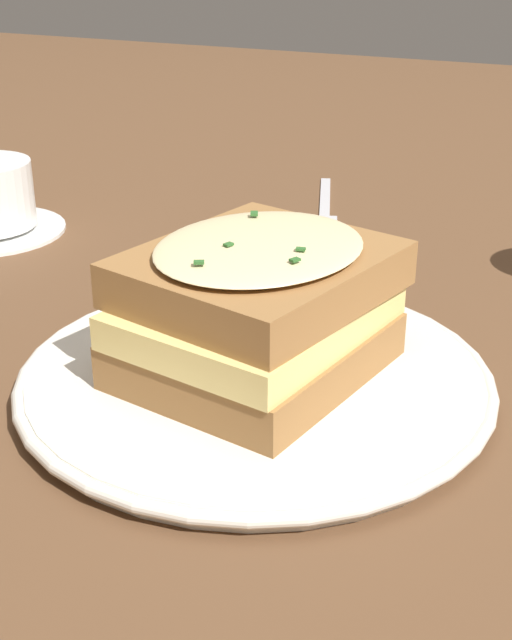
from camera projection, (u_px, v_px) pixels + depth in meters
ground_plane at (259, 386)px, 0.50m from camera, size 2.40×2.40×0.00m
dinner_plate at (256, 379)px, 0.49m from camera, size 0.26×0.26×0.01m
sandwich at (256, 308)px, 0.48m from camera, size 0.16×0.14×0.08m
fork at (324, 216)px, 0.77m from camera, size 0.18×0.08×0.00m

